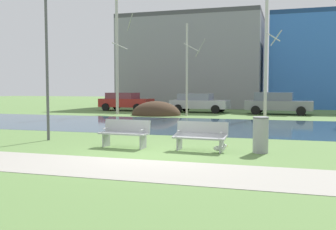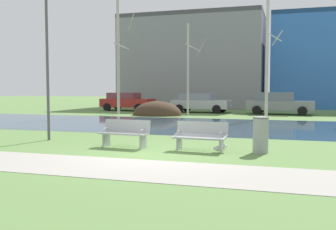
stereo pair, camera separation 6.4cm
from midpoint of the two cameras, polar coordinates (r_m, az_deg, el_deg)
The scene contains 17 objects.
ground_plane at distance 20.52m, azimuth 6.74°, elevation -1.34°, with size 120.00×120.00×0.00m, color #5B7F42.
paved_path_strip at distance 9.31m, azimuth -6.69°, elevation -7.70°, with size 60.00×2.30×0.01m, color #9E998E.
river_band at distance 19.68m, azimuth 6.28°, elevation -1.55°, with size 80.00×8.95×0.01m, color #2D475B.
soil_mound at distance 27.14m, azimuth -1.53°, elevation -0.03°, with size 3.48×2.73×1.97m, color #423021.
bench_left at distance 12.47m, azimuth -6.19°, elevation -2.57°, with size 1.64×0.68×0.87m.
bench_right at distance 11.72m, azimuth 4.91°, elevation -2.98°, with size 1.64×0.68×0.87m.
trash_bin at distance 11.65m, azimuth 13.53°, elevation -2.75°, with size 0.47×0.47×1.05m.
seagull at distance 11.53m, azimuth 7.78°, elevation -4.82°, with size 0.44×0.16×0.26m.
streetlamp at distance 14.79m, azimuth -17.16°, elevation 10.31°, with size 0.32×0.32×5.34m.
birch_far_left at distance 28.66m, azimuth -7.18°, elevation 8.69°, with size 1.44×2.17×8.38m.
birch_left at distance 26.69m, azimuth 3.08°, elevation 6.80°, with size 1.37×2.15×6.24m.
birch_center_left at distance 25.78m, azimuth 14.42°, elevation 9.60°, with size 1.06×1.80×8.90m.
parked_van_nearest_red at distance 32.72m, azimuth -6.00°, elevation 2.03°, with size 4.44×2.31×1.51m.
parked_sedan_second_silver at distance 30.28m, azimuth 4.75°, elevation 1.84°, with size 4.53×2.32×1.46m.
parked_hatch_third_grey at distance 29.02m, azimuth 15.95°, elevation 1.70°, with size 4.75×2.20×1.58m.
building_grey_warehouse at distance 39.57m, azimuth 3.78°, elevation 7.73°, with size 13.74×7.25×9.00m.
building_blue_store at distance 39.77m, azimuth 22.54°, elevation 7.27°, with size 10.39×6.75×8.79m.
Camera 2 is at (3.74, -10.09, 1.88)m, focal length 41.69 mm.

